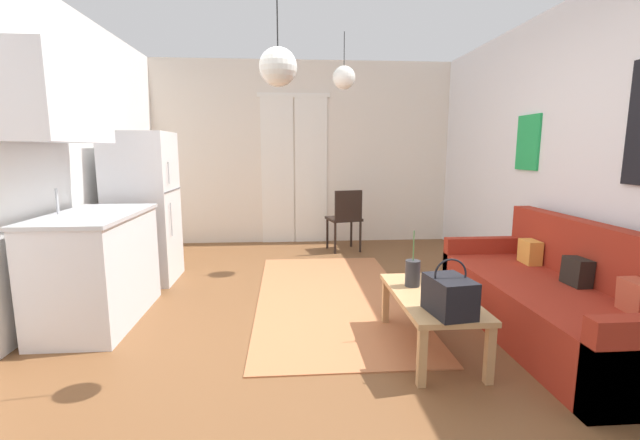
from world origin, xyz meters
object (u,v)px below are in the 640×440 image
coffee_table (431,301)px  accent_chair (345,216)px  refrigerator (143,208)px  pendant_lamp_near (278,67)px  pendant_lamp_far (344,78)px  bamboo_vase (413,273)px  couch (558,302)px  handbag (449,295)px

coffee_table → accent_chair: bearing=93.9°
refrigerator → pendant_lamp_near: size_ratio=1.70×
accent_chair → pendant_lamp_far: pendant_lamp_far is taller
coffee_table → refrigerator: 3.09m
refrigerator → pendant_lamp_far: bearing=8.9°
refrigerator → coffee_table: bearing=-35.8°
bamboo_vase → refrigerator: bearing=146.3°
couch → pendant_lamp_far: (-1.35, 1.99, 1.90)m
bamboo_vase → pendant_lamp_far: 2.57m
coffee_table → bamboo_vase: 0.25m
bamboo_vase → pendant_lamp_near: (-0.94, -0.41, 1.34)m
coffee_table → accent_chair: size_ratio=1.19×
refrigerator → pendant_lamp_near: bearing=-54.1°
coffee_table → refrigerator: (-2.48, 1.79, 0.43)m
accent_chair → pendant_lamp_near: pendant_lamp_near is taller
refrigerator → pendant_lamp_far: 2.57m
handbag → refrigerator: refrigerator is taller
couch → accent_chair: 3.05m
handbag → pendant_lamp_far: (-0.33, 2.47, 1.65)m
coffee_table → pendant_lamp_near: (-1.02, -0.23, 1.49)m
couch → pendant_lamp_far: pendant_lamp_far is taller
coffee_table → handbag: size_ratio=2.93×
pendant_lamp_far → couch: bearing=-55.8°
pendant_lamp_near → handbag: bearing=-7.2°
bamboo_vase → pendant_lamp_far: pendant_lamp_far is taller
accent_chair → pendant_lamp_near: size_ratio=0.93×
refrigerator → accent_chair: (2.28, 1.14, -0.29)m
refrigerator → couch: bearing=-25.4°
pendant_lamp_near → bamboo_vase: bearing=23.6°
couch → handbag: couch is taller
bamboo_vase → refrigerator: refrigerator is taller
couch → accent_chair: bearing=113.4°
pendant_lamp_near → pendant_lamp_far: size_ratio=1.50×
bamboo_vase → accent_chair: bearing=92.5°
accent_chair → pendant_lamp_near: (-0.82, -3.15, 1.36)m
bamboo_vase → pendant_lamp_near: 1.69m
coffee_table → accent_chair: accent_chair is taller
coffee_table → refrigerator: bearing=144.2°
couch → refrigerator: 3.90m
couch → pendant_lamp_near: pendant_lamp_near is taller
pendant_lamp_near → accent_chair: bearing=75.4°
coffee_table → handbag: bearing=-92.1°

